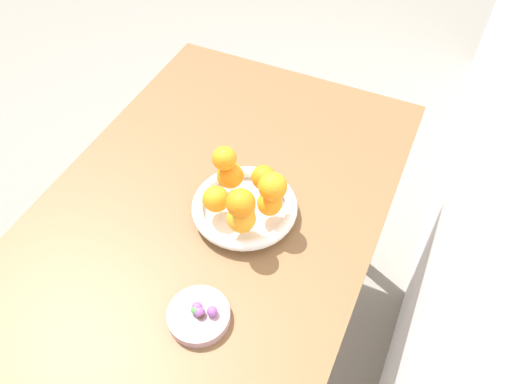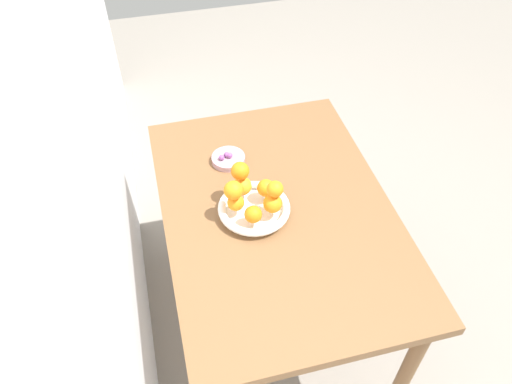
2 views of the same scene
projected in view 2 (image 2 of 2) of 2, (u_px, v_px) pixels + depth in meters
The scene contains 18 objects.
ground_plane at pixel (272, 321), 2.20m from camera, with size 6.00×6.00×0.00m, color gray.
wall_back at pixel (68, 109), 1.21m from camera, with size 4.00×0.05×2.50m, color white.
dining_table at pixel (277, 226), 1.73m from camera, with size 1.10×0.76×0.74m.
fruit_bowl at pixel (254, 209), 1.64m from camera, with size 0.24×0.24×0.04m.
candy_dish at pixel (228, 159), 1.83m from camera, with size 0.12×0.12×0.02m, color #B28C99.
orange_0 at pixel (273, 204), 1.59m from camera, with size 0.06×0.06×0.06m, color orange.
orange_1 at pixel (266, 188), 1.64m from camera, with size 0.06×0.06×0.06m, color orange.
orange_2 at pixel (242, 186), 1.64m from camera, with size 0.06×0.06×0.06m, color orange.
orange_3 at pixel (236, 203), 1.59m from camera, with size 0.06×0.06×0.06m, color orange.
orange_4 at pixel (253, 214), 1.56m from camera, with size 0.06×0.06×0.06m, color orange.
orange_5 at pixel (233, 189), 1.56m from camera, with size 0.06×0.06×0.06m, color orange.
orange_6 at pixel (240, 171), 1.60m from camera, with size 0.06×0.06×0.06m, color orange.
orange_7 at pixel (275, 189), 1.55m from camera, with size 0.05×0.05×0.05m, color orange.
candy_ball_0 at pixel (227, 155), 1.81m from camera, with size 0.02×0.02×0.02m, color #8C4C99.
candy_ball_1 at pixel (230, 155), 1.81m from camera, with size 0.02×0.02×0.02m, color #8C4C99.
candy_ball_2 at pixel (229, 154), 1.81m from camera, with size 0.02×0.02×0.02m, color #4C9947.
candy_ball_3 at pixel (222, 157), 1.80m from camera, with size 0.02×0.02×0.02m, color #8C4C99.
candy_ball_4 at pixel (226, 155), 1.81m from camera, with size 0.02×0.02×0.02m, color #472819.
Camera 2 is at (-1.07, 0.34, 1.98)m, focal length 35.00 mm.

